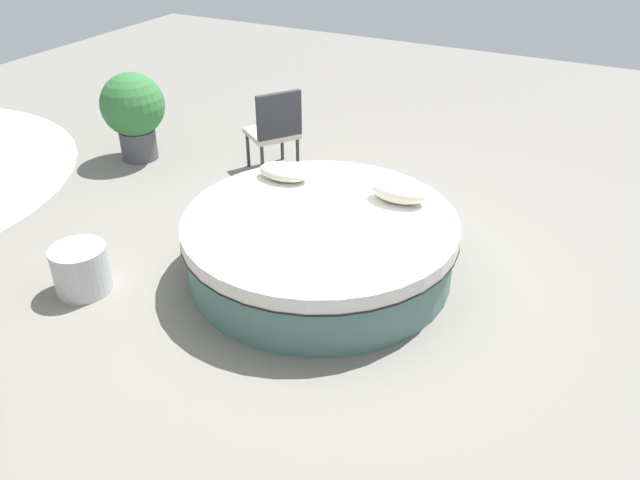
{
  "coord_description": "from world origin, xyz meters",
  "views": [
    {
      "loc": [
        2.15,
        -4.17,
        3.16
      ],
      "look_at": [
        0.0,
        0.0,
        0.33
      ],
      "focal_mm": 35.87,
      "sensor_mm": 36.0,
      "label": 1
    }
  ],
  "objects_px": {
    "throw_pillow_0": "(399,191)",
    "throw_pillow_1": "(284,172)",
    "round_bed": "(320,245)",
    "side_table": "(81,269)",
    "patio_chair": "(275,127)",
    "planter": "(133,110)"
  },
  "relations": [
    {
      "from": "round_bed",
      "to": "throw_pillow_0",
      "type": "bearing_deg",
      "value": 50.92
    },
    {
      "from": "side_table",
      "to": "round_bed",
      "type": "bearing_deg",
      "value": 34.87
    },
    {
      "from": "planter",
      "to": "throw_pillow_1",
      "type": "bearing_deg",
      "value": -16.04
    },
    {
      "from": "throw_pillow_0",
      "to": "side_table",
      "type": "xyz_separation_m",
      "value": [
        -2.12,
        -1.73,
        -0.44
      ]
    },
    {
      "from": "throw_pillow_0",
      "to": "throw_pillow_1",
      "type": "xyz_separation_m",
      "value": [
        -1.12,
        -0.08,
        -0.02
      ]
    },
    {
      "from": "planter",
      "to": "side_table",
      "type": "xyz_separation_m",
      "value": [
        1.43,
        -2.36,
        -0.4
      ]
    },
    {
      "from": "throw_pillow_0",
      "to": "throw_pillow_1",
      "type": "bearing_deg",
      "value": -176.18
    },
    {
      "from": "round_bed",
      "to": "side_table",
      "type": "relative_size",
      "value": 5.09
    },
    {
      "from": "round_bed",
      "to": "patio_chair",
      "type": "relative_size",
      "value": 2.4
    },
    {
      "from": "throw_pillow_1",
      "to": "planter",
      "type": "height_order",
      "value": "planter"
    },
    {
      "from": "throw_pillow_0",
      "to": "side_table",
      "type": "distance_m",
      "value": 2.77
    },
    {
      "from": "throw_pillow_0",
      "to": "planter",
      "type": "distance_m",
      "value": 3.61
    },
    {
      "from": "throw_pillow_0",
      "to": "throw_pillow_1",
      "type": "distance_m",
      "value": 1.12
    },
    {
      "from": "throw_pillow_1",
      "to": "side_table",
      "type": "relative_size",
      "value": 1.08
    },
    {
      "from": "throw_pillow_0",
      "to": "side_table",
      "type": "height_order",
      "value": "throw_pillow_0"
    },
    {
      "from": "patio_chair",
      "to": "throw_pillow_1",
      "type": "bearing_deg",
      "value": -111.09
    },
    {
      "from": "planter",
      "to": "throw_pillow_0",
      "type": "bearing_deg",
      "value": -9.97
    },
    {
      "from": "side_table",
      "to": "planter",
      "type": "bearing_deg",
      "value": 121.32
    },
    {
      "from": "patio_chair",
      "to": "side_table",
      "type": "relative_size",
      "value": 2.12
    },
    {
      "from": "round_bed",
      "to": "throw_pillow_1",
      "type": "xyz_separation_m",
      "value": [
        -0.65,
        0.51,
        0.34
      ]
    },
    {
      "from": "patio_chair",
      "to": "planter",
      "type": "relative_size",
      "value": 0.94
    },
    {
      "from": "round_bed",
      "to": "side_table",
      "type": "height_order",
      "value": "round_bed"
    }
  ]
}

